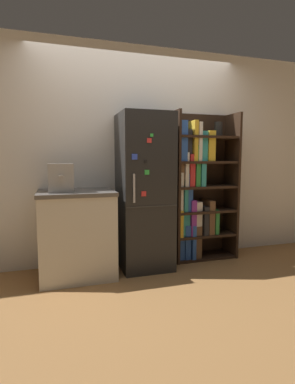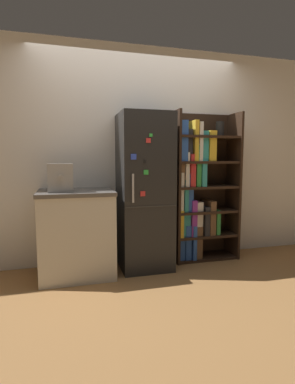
{
  "view_description": "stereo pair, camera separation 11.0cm",
  "coord_description": "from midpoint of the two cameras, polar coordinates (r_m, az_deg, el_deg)",
  "views": [
    {
      "loc": [
        -0.97,
        -3.1,
        1.26
      ],
      "look_at": [
        0.03,
        0.15,
        0.88
      ],
      "focal_mm": 28.0,
      "sensor_mm": 36.0,
      "label": 1
    },
    {
      "loc": [
        -0.86,
        -3.13,
        1.26
      ],
      "look_at": [
        0.03,
        0.15,
        0.88
      ],
      "focal_mm": 28.0,
      "sensor_mm": 36.0,
      "label": 2
    }
  ],
  "objects": [
    {
      "name": "refrigerator",
      "position": [
        3.42,
        -1.51,
        0.0
      ],
      "size": [
        0.57,
        0.6,
        1.76
      ],
      "color": "black",
      "rests_on": "ground_plane"
    },
    {
      "name": "bookshelf",
      "position": [
        3.79,
        8.29,
        0.25
      ],
      "size": [
        0.83,
        0.37,
        1.82
      ],
      "color": "black",
      "rests_on": "ground_plane"
    },
    {
      "name": "ground_plane",
      "position": [
        3.48,
        -0.72,
        -14.86
      ],
      "size": [
        16.0,
        16.0,
        0.0
      ],
      "primitive_type": "plane",
      "color": "#A87542"
    },
    {
      "name": "kitchen_counter",
      "position": [
        3.34,
        -14.21,
        -7.64
      ],
      "size": [
        0.79,
        0.67,
        0.92
      ],
      "color": "beige",
      "rests_on": "ground_plane"
    },
    {
      "name": "espresso_machine",
      "position": [
        3.18,
        -17.14,
        2.61
      ],
      "size": [
        0.25,
        0.32,
        0.29
      ],
      "color": "#A5A39E",
      "rests_on": "kitchen_counter"
    },
    {
      "name": "wall_back",
      "position": [
        3.71,
        -2.84,
        6.97
      ],
      "size": [
        8.0,
        0.05,
        2.6
      ],
      "color": "white",
      "rests_on": "ground_plane"
    }
  ]
}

